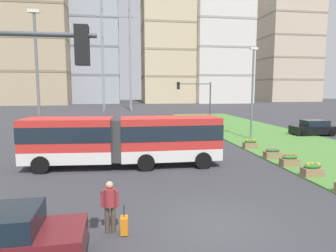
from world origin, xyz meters
TOP-DOWN VIEW (x-y plane):
  - ground_plane at (0.00, 0.00)m, footprint 260.00×260.00m
  - grass_median at (11.20, 10.00)m, footprint 10.00×70.00m
  - articulated_bus at (-3.15, 8.58)m, footprint 11.95×3.20m
  - car_black_sedan at (16.23, 17.99)m, footprint 4.45×2.12m
  - car_navy_sedan at (-6.04, 18.28)m, footprint 4.53×2.32m
  - pedestrian_crossing at (-3.69, 0.02)m, footprint 0.58×0.36m
  - rolling_suitcase at (-3.24, -0.18)m, footprint 0.26×0.37m
  - flower_planter_1 at (6.80, 4.61)m, footprint 1.10×0.56m
  - flower_planter_2 at (6.80, 6.77)m, footprint 1.10×0.56m
  - flower_planter_3 at (6.80, 8.85)m, footprint 1.10×0.56m
  - flower_planter_4 at (6.80, 12.35)m, footprint 1.10×0.56m
  - traffic_light_far_right at (5.05, 22.00)m, footprint 3.96×0.28m
  - streetlight_left at (-8.50, 10.58)m, footprint 0.70×0.28m
  - streetlight_median at (8.70, 16.40)m, footprint 0.70×0.28m
  - apartment_tower_west at (-30.00, 92.25)m, footprint 21.69×19.34m
  - apartment_tower_westcentre at (-11.54, 98.77)m, footprint 15.48×17.15m
  - apartment_tower_centre at (13.73, 97.86)m, footprint 18.67×18.52m
  - apartment_tower_eastcentre at (31.83, 94.66)m, footprint 19.59×18.30m
  - apartment_tower_east at (63.54, 102.52)m, footprint 21.23×15.80m
  - transmission_pylon at (-4.19, 58.08)m, footprint 9.00×6.24m

SIDE VIEW (x-z plane):
  - ground_plane at x=0.00m, z-range 0.00..0.00m
  - grass_median at x=11.20m, z-range 0.00..0.08m
  - rolling_suitcase at x=-3.24m, z-range -0.17..0.80m
  - flower_planter_1 at x=6.80m, z-range 0.06..0.80m
  - flower_planter_2 at x=6.80m, z-range 0.06..0.80m
  - flower_planter_3 at x=6.80m, z-range 0.06..0.80m
  - flower_planter_4 at x=6.80m, z-range 0.06..0.80m
  - car_black_sedan at x=16.23m, z-range -0.04..1.54m
  - car_navy_sedan at x=-6.04m, z-range -0.04..1.54m
  - pedestrian_crossing at x=-3.69m, z-range 0.13..1.87m
  - articulated_bus at x=-3.15m, z-range 0.15..3.15m
  - traffic_light_far_right at x=5.05m, z-range 1.08..6.60m
  - streetlight_median at x=8.70m, z-range 0.44..8.93m
  - streetlight_left at x=-8.50m, z-range 0.45..10.05m
  - transmission_pylon at x=-4.19m, z-range 1.43..32.78m
  - apartment_tower_eastcentre at x=31.83m, z-range 0.02..37.04m
  - apartment_tower_west at x=-30.00m, z-range 0.02..39.01m
  - apartment_tower_east at x=63.54m, z-range 0.02..41.46m
  - apartment_tower_westcentre at x=-11.54m, z-range 0.02..46.05m
  - apartment_tower_centre at x=13.73m, z-range 0.02..53.28m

